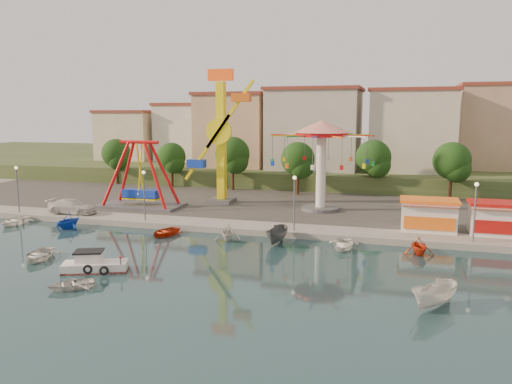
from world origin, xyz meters
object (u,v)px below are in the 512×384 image
at_px(skiff, 435,296).
at_px(van, 72,207).
at_px(kamikaze_tower, 223,140).
at_px(pirate_ship_ride, 140,176).
at_px(cabin_motorboat, 94,265).
at_px(rowboat_a, 39,255).
at_px(wave_swinger, 321,145).

distance_m(skiff, van, 40.97).
bearing_deg(skiff, van, -167.53).
height_order(kamikaze_tower, van, kamikaze_tower).
bearing_deg(skiff, pirate_ship_ride, -178.66).
bearing_deg(cabin_motorboat, rowboat_a, 144.60).
height_order(rowboat_a, skiff, skiff).
bearing_deg(kamikaze_tower, van, -141.66).
distance_m(cabin_motorboat, rowboat_a, 6.24).
height_order(wave_swinger, skiff, wave_swinger).
height_order(kamikaze_tower, cabin_motorboat, kamikaze_tower).
distance_m(kamikaze_tower, skiff, 36.97).
xyz_separation_m(kamikaze_tower, van, (-14.04, -11.11, -7.10)).
bearing_deg(van, skiff, -115.81).
relative_size(wave_swinger, rowboat_a, 2.96).
bearing_deg(van, wave_swinger, -72.03).
relative_size(pirate_ship_ride, cabin_motorboat, 1.98).
relative_size(cabin_motorboat, rowboat_a, 1.29).
distance_m(kamikaze_tower, rowboat_a, 27.63).
bearing_deg(rowboat_a, van, 98.91).
distance_m(wave_swinger, van, 29.03).
relative_size(cabin_motorboat, van, 0.91).
relative_size(skiff, van, 0.73).
height_order(cabin_motorboat, van, van).
distance_m(pirate_ship_ride, cabin_motorboat, 23.48).
bearing_deg(cabin_motorboat, kamikaze_tower, 65.89).
xyz_separation_m(pirate_ship_ride, rowboat_a, (1.94, -20.34, -3.99)).
bearing_deg(wave_swinger, van, -159.75).
relative_size(kamikaze_tower, wave_swinger, 1.42).
relative_size(rowboat_a, skiff, 0.96).
bearing_deg(kamikaze_tower, cabin_motorboat, -91.41).
xyz_separation_m(kamikaze_tower, wave_swinger, (12.43, -1.34, -0.31)).
bearing_deg(pirate_ship_ride, rowboat_a, -84.56).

